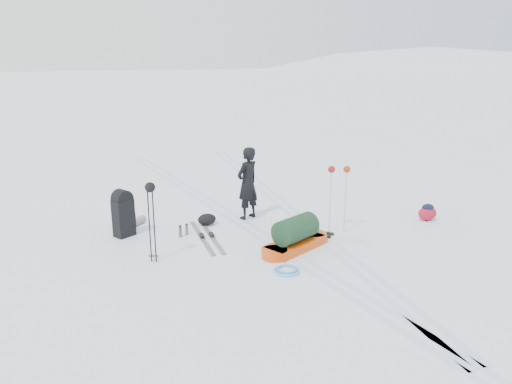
% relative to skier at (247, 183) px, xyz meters
% --- Properties ---
extents(ground, '(200.00, 200.00, 0.00)m').
position_rel_skier_xyz_m(ground, '(-0.19, -1.34, -0.81)').
color(ground, white).
rests_on(ground, ground).
extents(snow_hill_backdrop, '(359.50, 192.00, 162.45)m').
position_rel_skier_xyz_m(snow_hill_backdrop, '(62.49, 82.69, -69.83)').
color(snow_hill_backdrop, white).
rests_on(snow_hill_backdrop, ground).
extents(ski_tracks, '(3.38, 17.97, 0.01)m').
position_rel_skier_xyz_m(ski_tracks, '(0.42, -0.46, -0.81)').
color(ski_tracks, silver).
rests_on(ski_tracks, ground).
extents(skier, '(0.70, 0.60, 1.62)m').
position_rel_skier_xyz_m(skier, '(0.00, 0.00, 0.00)').
color(skier, black).
rests_on(skier, ground).
extents(pulk_sled, '(1.73, 1.07, 0.64)m').
position_rel_skier_xyz_m(pulk_sled, '(0.08, -2.06, -0.57)').
color(pulk_sled, '#D4470C').
rests_on(pulk_sled, ground).
extents(expedition_rucksack, '(0.82, 0.97, 0.97)m').
position_rel_skier_xyz_m(expedition_rucksack, '(-2.69, 0.08, -0.36)').
color(expedition_rucksack, black).
rests_on(expedition_rucksack, ground).
extents(ski_poles_black, '(0.19, 0.18, 1.47)m').
position_rel_skier_xyz_m(ski_poles_black, '(-2.50, -1.52, 0.39)').
color(ski_poles_black, black).
rests_on(ski_poles_black, ground).
extents(ski_poles_silver, '(0.43, 0.26, 1.41)m').
position_rel_skier_xyz_m(ski_poles_silver, '(1.31, -1.61, 0.37)').
color(ski_poles_silver, silver).
rests_on(ski_poles_silver, ground).
extents(touring_skis_grey, '(0.51, 2.02, 0.07)m').
position_rel_skier_xyz_m(touring_skis_grey, '(-1.25, -0.76, -0.80)').
color(touring_skis_grey, gray).
rests_on(touring_skis_grey, ground).
extents(touring_skis_white, '(1.20, 1.54, 0.06)m').
position_rel_skier_xyz_m(touring_skis_white, '(1.00, -1.77, -0.80)').
color(touring_skis_white, silver).
rests_on(touring_skis_white, ground).
extents(rope_coil, '(0.49, 0.49, 0.06)m').
position_rel_skier_xyz_m(rope_coil, '(-0.55, -2.89, -0.78)').
color(rope_coil, '#60B9EA').
rests_on(rope_coil, ground).
extents(small_daypack, '(0.54, 0.49, 0.37)m').
position_rel_skier_xyz_m(small_daypack, '(3.57, -1.80, -0.63)').
color(small_daypack, maroon).
rests_on(small_daypack, ground).
extents(thermos_pair, '(0.24, 0.17, 0.25)m').
position_rel_skier_xyz_m(thermos_pair, '(-1.64, -0.48, -0.70)').
color(thermos_pair, '#515458').
rests_on(thermos_pair, ground).
extents(stuff_sack, '(0.44, 0.35, 0.25)m').
position_rel_skier_xyz_m(stuff_sack, '(-0.99, -0.05, -0.69)').
color(stuff_sack, black).
rests_on(stuff_sack, ground).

